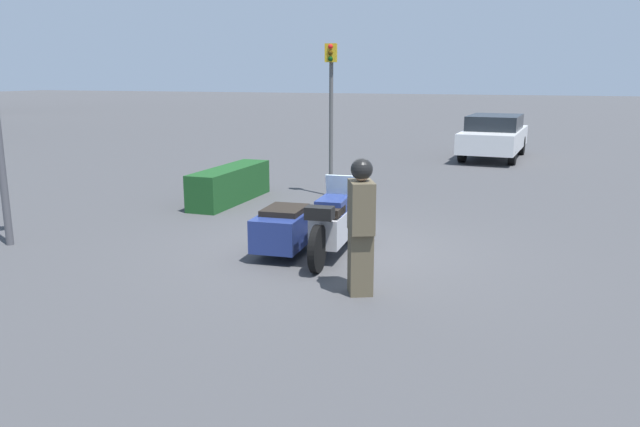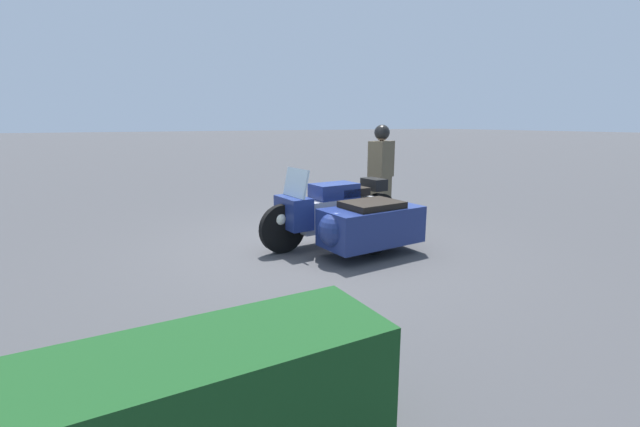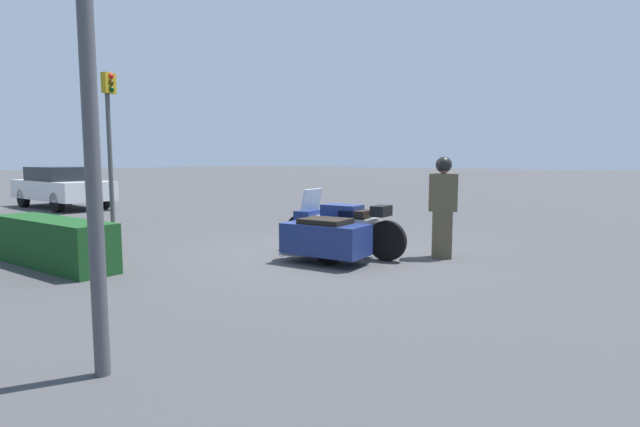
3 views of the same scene
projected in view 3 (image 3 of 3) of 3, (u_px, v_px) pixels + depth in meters
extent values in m
plane|color=#424244|center=(322.00, 254.00, 8.97)|extent=(160.00, 160.00, 0.00)
cylinder|color=black|center=(302.00, 233.00, 9.29)|extent=(0.69, 0.14, 0.69)
cylinder|color=black|center=(387.00, 241.00, 8.37)|extent=(0.69, 0.14, 0.69)
cylinder|color=black|center=(328.00, 248.00, 8.13)|extent=(0.54, 0.13, 0.53)
cube|color=#B7B7BC|center=(342.00, 230.00, 8.82)|extent=(1.25, 0.51, 0.45)
cube|color=navy|center=(342.00, 211.00, 8.78)|extent=(0.69, 0.46, 0.24)
cube|color=black|center=(356.00, 213.00, 8.64)|extent=(0.51, 0.44, 0.12)
cube|color=navy|center=(310.00, 222.00, 9.17)|extent=(0.36, 0.61, 0.44)
cube|color=silver|center=(312.00, 200.00, 9.11)|extent=(0.15, 0.57, 0.40)
sphere|color=white|center=(300.00, 225.00, 9.30)|extent=(0.18, 0.18, 0.18)
cube|color=navy|center=(325.00, 239.00, 8.14)|extent=(1.42, 0.77, 0.50)
sphere|color=navy|center=(296.00, 234.00, 8.45)|extent=(0.47, 0.48, 0.48)
cube|color=black|center=(325.00, 221.00, 8.11)|extent=(0.79, 0.63, 0.09)
cube|color=black|center=(381.00, 211.00, 8.37)|extent=(0.26, 0.41, 0.18)
cube|color=brown|center=(442.00, 234.00, 8.64)|extent=(0.42, 0.40, 0.82)
cube|color=brown|center=(443.00, 192.00, 8.56)|extent=(0.55, 0.46, 0.65)
sphere|color=tan|center=(444.00, 167.00, 8.51)|extent=(0.22, 0.22, 0.22)
sphere|color=black|center=(444.00, 165.00, 8.51)|extent=(0.28, 0.28, 0.28)
cube|color=#19471E|center=(54.00, 243.00, 7.94)|extent=(2.74, 0.67, 0.76)
cylinder|color=#4C4C51|center=(90.00, 118.00, 3.75)|extent=(0.12, 0.12, 4.03)
cylinder|color=#4C4C4C|center=(111.00, 169.00, 10.14)|extent=(0.09, 0.09, 3.01)
cube|color=#B79319|center=(109.00, 83.00, 9.92)|extent=(0.18, 0.28, 0.40)
sphere|color=red|center=(111.00, 76.00, 9.88)|extent=(0.11, 0.11, 0.11)
sphere|color=#462D06|center=(111.00, 83.00, 9.89)|extent=(0.11, 0.11, 0.11)
sphere|color=#07350F|center=(111.00, 90.00, 9.91)|extent=(0.11, 0.11, 0.11)
cube|color=silver|center=(62.00, 190.00, 17.38)|extent=(4.54, 2.03, 0.64)
cube|color=black|center=(61.00, 174.00, 17.32)|extent=(2.41, 1.75, 0.47)
cylinder|color=black|center=(23.00, 198.00, 17.70)|extent=(0.66, 0.25, 0.65)
cylinder|color=black|center=(68.00, 196.00, 18.88)|extent=(0.66, 0.25, 0.65)
cylinder|color=black|center=(57.00, 202.00, 15.95)|extent=(0.66, 0.25, 0.65)
cylinder|color=black|center=(104.00, 199.00, 17.13)|extent=(0.66, 0.25, 0.65)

